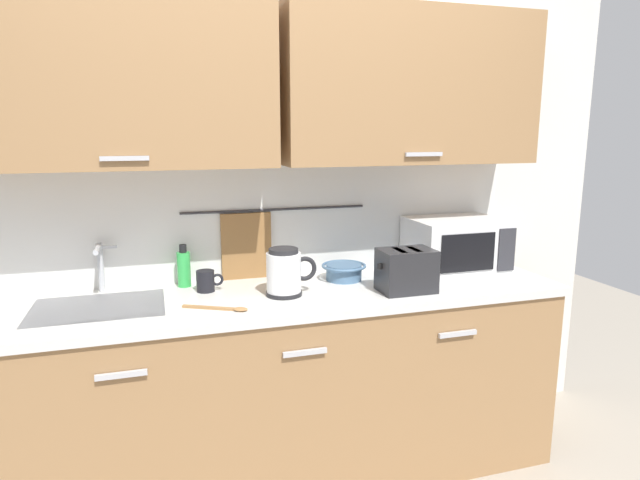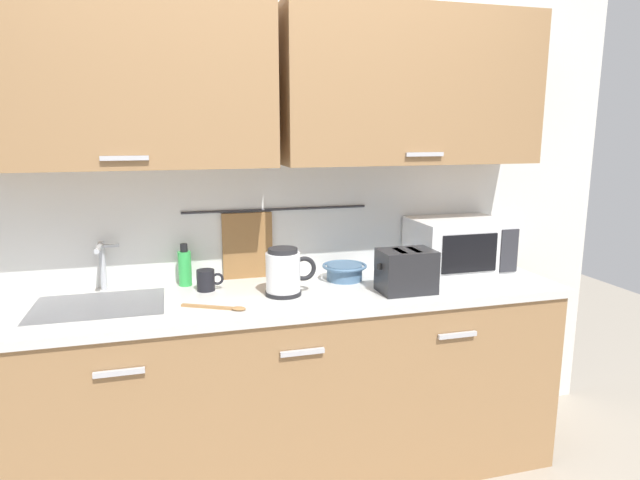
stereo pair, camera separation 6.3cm
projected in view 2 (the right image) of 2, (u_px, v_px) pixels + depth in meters
counter_unit at (285, 384)px, 2.51m from camera, size 2.53×0.64×0.90m
back_wall_assembly at (273, 149)px, 2.52m from camera, size 3.70×0.41×2.50m
sink_faucet at (102, 260)px, 2.40m from camera, size 0.09×0.17×0.22m
microwave at (458, 246)px, 2.74m from camera, size 0.46×0.35×0.27m
electric_kettle at (284, 272)px, 2.36m from camera, size 0.23×0.16×0.21m
dish_soap_bottle at (185, 267)px, 2.50m from camera, size 0.06×0.06×0.20m
mug_near_sink at (206, 280)px, 2.43m from camera, size 0.12×0.08×0.09m
mixing_bowl at (345, 271)px, 2.60m from camera, size 0.21×0.21×0.08m
toaster at (406, 271)px, 2.40m from camera, size 0.26×0.17×0.19m
mug_by_kettle at (394, 267)px, 2.66m from camera, size 0.12×0.08×0.09m
wooden_spoon at (221, 308)px, 2.18m from camera, size 0.26×0.15×0.01m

